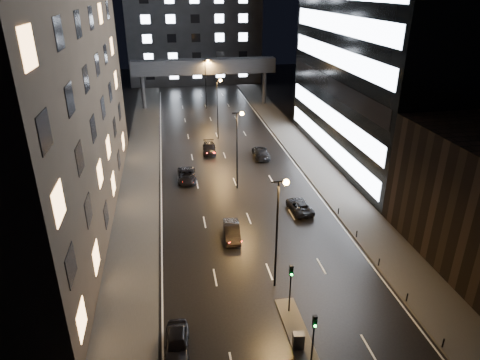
{
  "coord_description": "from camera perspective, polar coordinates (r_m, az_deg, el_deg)",
  "views": [
    {
      "loc": [
        -8.1,
        -21.24,
        23.89
      ],
      "look_at": [
        -0.69,
        21.81,
        4.0
      ],
      "focal_mm": 32.0,
      "sensor_mm": 36.0,
      "label": 1
    }
  ],
  "objects": [
    {
      "name": "bollard_row",
      "position": [
        40.67,
        19.61,
        -12.38
      ],
      "size": [
        0.12,
        25.12,
        0.9
      ],
      "color": "black",
      "rests_on": "ground"
    },
    {
      "name": "car_away_c",
      "position": [
        57.69,
        -7.11,
        0.61
      ],
      "size": [
        2.49,
        5.23,
        1.44
      ],
      "primitive_type": "imported",
      "rotation": [
        0.0,
        0.0,
        -0.02
      ],
      "color": "black",
      "rests_on": "ground"
    },
    {
      "name": "ground",
      "position": [
        66.23,
        -2.08,
        3.32
      ],
      "size": [
        160.0,
        160.0,
        0.0
      ],
      "primitive_type": "plane",
      "color": "black",
      "rests_on": "ground"
    },
    {
      "name": "sidewalk_left",
      "position": [
        61.23,
        -13.09,
        0.92
      ],
      "size": [
        5.0,
        110.0,
        0.15
      ],
      "primitive_type": "cube",
      "color": "#383533",
      "rests_on": "ground"
    },
    {
      "name": "sidewalk_right",
      "position": [
        64.46,
        9.62,
        2.44
      ],
      "size": [
        5.0,
        110.0,
        0.15
      ],
      "primitive_type": "cube",
      "color": "#383533",
      "rests_on": "ground"
    },
    {
      "name": "car_away_d",
      "position": [
        67.14,
        -4.12,
        4.23
      ],
      "size": [
        2.31,
        5.04,
        1.43
      ],
      "primitive_type": "imported",
      "rotation": [
        0.0,
        0.0,
        -0.06
      ],
      "color": "black",
      "rests_on": "ground"
    },
    {
      "name": "car_away_a",
      "position": [
        32.83,
        -8.42,
        -20.71
      ],
      "size": [
        1.95,
        4.4,
        1.47
      ],
      "primitive_type": "imported",
      "rotation": [
        0.0,
        0.0,
        -0.05
      ],
      "color": "black",
      "rests_on": "ground"
    },
    {
      "name": "car_toward_a",
      "position": [
        50.03,
        7.94,
        -3.45
      ],
      "size": [
        2.52,
        4.86,
        1.31
      ],
      "primitive_type": "imported",
      "rotation": [
        0.0,
        0.0,
        3.22
      ],
      "color": "black",
      "rests_on": "ground"
    },
    {
      "name": "streetlight_far",
      "position": [
        91.3,
        -4.52,
        13.43
      ],
      "size": [
        1.45,
        0.5,
        10.15
      ],
      "color": "black",
      "rests_on": "ground"
    },
    {
      "name": "car_toward_b",
      "position": [
        65.18,
        2.8,
        3.7
      ],
      "size": [
        2.46,
        5.55,
        1.58
      ],
      "primitive_type": "imported",
      "rotation": [
        0.0,
        0.0,
        3.1
      ],
      "color": "black",
      "rests_on": "ground"
    },
    {
      "name": "skybridge",
      "position": [
        92.91,
        -4.78,
        14.77
      ],
      "size": [
        30.0,
        3.0,
        10.0
      ],
      "color": "#333335",
      "rests_on": "ground"
    },
    {
      "name": "streetlight_near",
      "position": [
        35.01,
        5.24,
        -5.41
      ],
      "size": [
        1.45,
        0.5,
        10.15
      ],
      "color": "black",
      "rests_on": "ground"
    },
    {
      "name": "median_island",
      "position": [
        34.32,
        7.72,
        -19.74
      ],
      "size": [
        1.6,
        8.0,
        0.15
      ],
      "primitive_type": "cube",
      "color": "#383533",
      "rests_on": "ground"
    },
    {
      "name": "traffic_signal_near",
      "position": [
        34.14,
        6.77,
        -13.25
      ],
      "size": [
        0.28,
        0.34,
        4.4
      ],
      "color": "black",
      "rests_on": "median_island"
    },
    {
      "name": "car_away_b",
      "position": [
        44.53,
        -1.1,
        -6.84
      ],
      "size": [
        1.91,
        4.63,
        1.49
      ],
      "primitive_type": "imported",
      "rotation": [
        0.0,
        0.0,
        -0.07
      ],
      "color": "black",
      "rests_on": "ground"
    },
    {
      "name": "traffic_signal_far",
      "position": [
        30.21,
        9.8,
        -19.48
      ],
      "size": [
        0.28,
        0.34,
        4.4
      ],
      "color": "black",
      "rests_on": "median_island"
    },
    {
      "name": "streetlight_mid_b",
      "position": [
        71.87,
        -2.92,
        10.45
      ],
      "size": [
        1.45,
        0.5,
        10.15
      ],
      "color": "black",
      "rests_on": "ground"
    },
    {
      "name": "streetlight_mid_a",
      "position": [
        52.87,
        -0.23,
        5.28
      ],
      "size": [
        1.45,
        0.5,
        10.15
      ],
      "color": "black",
      "rests_on": "ground"
    },
    {
      "name": "utility_cabinet",
      "position": [
        32.85,
        7.77,
        -20.46
      ],
      "size": [
        0.87,
        0.66,
        1.3
      ],
      "primitive_type": "cube",
      "rotation": [
        0.0,
        0.0,
        -0.13
      ],
      "color": "#454648",
      "rests_on": "median_island"
    },
    {
      "name": "building_far",
      "position": [
        120.06,
        -6.18,
        18.91
      ],
      "size": [
        34.0,
        14.0,
        25.0
      ],
      "primitive_type": "cube",
      "color": "#333335",
      "rests_on": "ground"
    },
    {
      "name": "building_left",
      "position": [
        47.64,
        -28.68,
        17.0
      ],
      "size": [
        15.0,
        48.0,
        40.0
      ],
      "primitive_type": "cube",
      "color": "#2D2319",
      "rests_on": "ground"
    }
  ]
}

